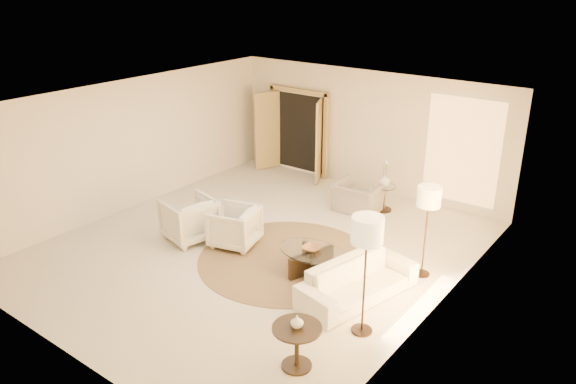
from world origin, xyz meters
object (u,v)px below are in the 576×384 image
Objects in this scene: sofa at (358,280)px; accent_chair at (358,192)px; side_table at (384,195)px; bowl at (311,249)px; end_vase at (297,322)px; armchair_right at (189,217)px; end_table at (297,340)px; side_vase at (385,180)px; armchair_left at (234,225)px; floor_lamp_near at (429,201)px; coffee_table at (311,259)px; floor_lamp_far at (367,235)px.

accent_chair is at bearing 43.90° from sofa.
sofa is 3.60× the size of side_table.
bowl is 1.75× the size of end_vase.
sofa is 2.23× the size of armchair_right.
end_table is 5.55m from side_vase.
side_table is 3.25× the size of end_vase.
armchair_left is 1.29× the size of end_table.
accent_chair reaches higher than bowl.
floor_lamp_near reaches higher than armchair_right.
floor_lamp_near is at bearing 140.40° from accent_chair.
accent_chair is 2.92m from coffee_table.
accent_chair is at bearing 111.95° from end_table.
end_table reaches higher than sofa.
side_vase is (-1.86, 2.08, -0.68)m from floor_lamp_near.
bowl is (0.74, -2.82, 0.05)m from accent_chair.
bowl is (-1.25, 2.12, 0.06)m from end_table.
end_table is (3.03, -2.14, 0.00)m from armchair_left.
side_table is at bearing 95.65° from bowl.
floor_lamp_far is (2.29, -3.75, 1.12)m from accent_chair.
armchair_right is at bearing 171.67° from floor_lamp_far.
side_vase reaches higher than side_table.
accent_chair reaches higher than side_table.
armchair_left is at bearing 179.65° from coffee_table.
side_table reaches higher than bowl.
side_table is (-0.32, 3.20, 0.07)m from coffee_table.
end_table is 3.40m from floor_lamp_near.
armchair_left is at bearing -114.72° from side_table.
floor_lamp_near is 6.09× the size of side_vase.
coffee_table is at bearing 120.44° from end_vase.
floor_lamp_near reaches higher than bowl.
end_vase is at bearing 135.00° from end_table.
accent_chair is at bearing -138.89° from side_table.
accent_chair is (1.04, 2.81, 0.01)m from armchair_left.
coffee_table is at bearing -84.35° from side_table.
floor_lamp_far is (1.86, -4.12, 1.21)m from side_table.
coffee_table is at bearing 165.96° from bowl.
armchair_right reaches higher than accent_chair.
side_table is at bearing 114.30° from floor_lamp_far.
bowl is (2.66, 0.31, 0.02)m from armchair_right.
accent_chair is 2.92m from bowl.
floor_lamp_near is at bearing 35.93° from coffee_table.
floor_lamp_near reaches higher than side_table.
side_vase is at bearing 106.39° from end_table.
side_vase is (-1.86, 4.12, -0.85)m from floor_lamp_far.
coffee_table is (-1.02, 0.17, -0.02)m from sofa.
side_table is 4.68m from floor_lamp_far.
sofa is at bearing 124.70° from floor_lamp_far.
floor_lamp_far is at bearing 76.07° from end_vase.
armchair_right is at bearing -123.73° from side_vase.
coffee_table is at bearing 94.01° from sofa.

